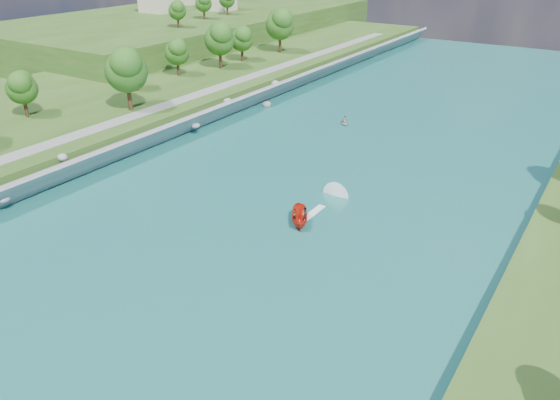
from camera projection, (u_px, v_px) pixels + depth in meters
The scene contains 8 objects.
ground at pixel (198, 255), 55.99m from camera, with size 260.00×260.00×0.00m, color #2D5119.
river_water at pixel (299, 187), 71.10m from camera, with size 55.00×240.00×0.10m, color #185C5A.
berm_west at pixel (52, 114), 94.72m from camera, with size 45.00×240.00×3.50m, color #2D5119.
ridge_west at pixel (194, 27), 166.07m from camera, with size 60.00×120.00×9.00m, color #2D5119.
riprap_bank at pixel (150, 140), 82.42m from camera, with size 4.80×236.00×4.14m.
riverside_path at pixel (121, 120), 85.40m from camera, with size 3.00×200.00×0.10m, color gray.
motorboat at pixel (304, 214), 62.44m from camera, with size 3.97×19.26×1.95m.
raft at pixel (345, 122), 94.52m from camera, with size 3.18×3.41×1.52m.
Camera 1 is at (33.01, -35.70, 29.57)m, focal length 35.00 mm.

